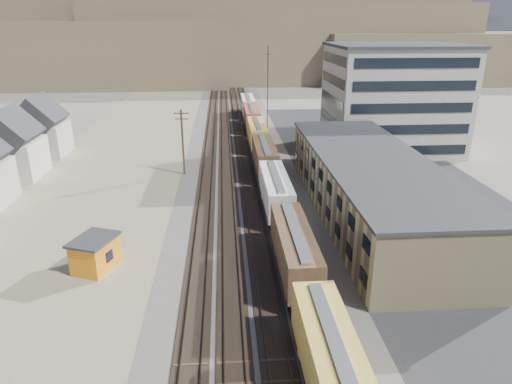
{
  "coord_description": "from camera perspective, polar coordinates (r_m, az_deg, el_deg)",
  "views": [
    {
      "loc": [
        -2.34,
        -25.25,
        22.17
      ],
      "look_at": [
        1.33,
        25.53,
        3.0
      ],
      "focal_mm": 32.0,
      "sensor_mm": 36.0,
      "label": 1
    }
  ],
  "objects": [
    {
      "name": "dirt_yard",
      "position": [
        71.14,
        -18.29,
        1.41
      ],
      "size": [
        24.0,
        180.0,
        0.03
      ],
      "primitive_type": "cube",
      "color": "#7D7256",
      "rests_on": "ground"
    },
    {
      "name": "ballast_bed",
      "position": [
        78.48,
        -2.27,
        4.23
      ],
      "size": [
        18.0,
        200.0,
        0.06
      ],
      "primitive_type": "cube",
      "color": "#4C4742",
      "rests_on": "ground"
    },
    {
      "name": "parked_car_blue",
      "position": [
        85.22,
        11.99,
        5.67
      ],
      "size": [
        6.41,
        5.52,
        1.64
      ],
      "primitive_type": "imported",
      "rotation": [
        0.0,
        0.0,
        0.99
      ],
      "color": "#171A51",
      "rests_on": "ground"
    },
    {
      "name": "warehouse",
      "position": [
        56.29,
        14.04,
        0.79
      ],
      "size": [
        12.4,
        40.4,
        7.25
      ],
      "color": "tan",
      "rests_on": "ground"
    },
    {
      "name": "freight_train",
      "position": [
        62.76,
        1.68,
        2.64
      ],
      "size": [
        3.0,
        119.74,
        4.46
      ],
      "color": "black",
      "rests_on": "ground"
    },
    {
      "name": "maintenance_shed",
      "position": [
        45.88,
        -19.46,
        -7.23
      ],
      "size": [
        4.72,
        5.3,
        3.21
      ],
      "color": "orange",
      "rests_on": "ground"
    },
    {
      "name": "hills_north",
      "position": [
        193.36,
        -3.57,
        18.2
      ],
      "size": [
        265.0,
        80.0,
        32.0
      ],
      "color": "brown",
      "rests_on": "ground"
    },
    {
      "name": "office_tower",
      "position": [
        86.71,
        16.69,
        11.22
      ],
      "size": [
        22.6,
        18.6,
        18.45
      ],
      "color": "#9E998E",
      "rests_on": "ground"
    },
    {
      "name": "asphalt_lot",
      "position": [
        68.66,
        16.88,
        0.89
      ],
      "size": [
        26.0,
        120.0,
        0.04
      ],
      "primitive_type": "cube",
      "color": "#232326",
      "rests_on": "ground"
    },
    {
      "name": "ground",
      "position": [
        33.69,
        0.93,
        -20.53
      ],
      "size": [
        300.0,
        300.0,
        0.0
      ],
      "primitive_type": "plane",
      "color": "#6B6356",
      "rests_on": "ground"
    },
    {
      "name": "rail_tracks",
      "position": [
        78.44,
        -2.67,
        4.28
      ],
      "size": [
        11.4,
        200.0,
        0.24
      ],
      "color": "black",
      "rests_on": "ground"
    },
    {
      "name": "radio_mast",
      "position": [
        86.65,
        1.47,
        11.96
      ],
      "size": [
        1.2,
        0.16,
        18.0
      ],
      "color": "black",
      "rests_on": "ground"
    },
    {
      "name": "utility_pole_north",
      "position": [
        69.61,
        -9.14,
        6.34
      ],
      "size": [
        2.2,
        0.32,
        10.0
      ],
      "color": "#382619",
      "rests_on": "ground"
    },
    {
      "name": "parked_car_far",
      "position": [
        85.51,
        16.36,
        5.3
      ],
      "size": [
        3.36,
        4.88,
        1.54
      ],
      "primitive_type": "imported",
      "rotation": [
        0.0,
        0.0,
        -0.38
      ],
      "color": "silver",
      "rests_on": "ground"
    }
  ]
}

